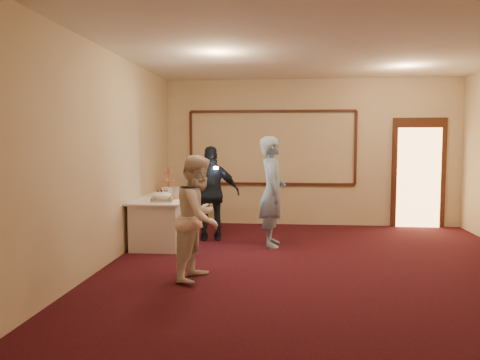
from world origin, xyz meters
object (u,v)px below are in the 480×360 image
object	(u,v)px
tart	(174,198)
woman	(199,217)
cupcake_stand	(168,182)
guest	(212,193)
pavlova_tray	(162,197)
plate_stack_b	(177,191)
plate_stack_a	(167,192)
man	(272,192)
buffet_table	(167,218)

from	to	relation	value
tart	woman	world-z (taller)	woman
cupcake_stand	guest	distance (m)	1.23
pavlova_tray	guest	xyz separation A→B (m)	(0.68, 0.78, -0.02)
cupcake_stand	woman	xyz separation A→B (m)	(1.16, -3.05, -0.17)
guest	pavlova_tray	bearing A→B (deg)	39.49
pavlova_tray	guest	world-z (taller)	guest
pavlova_tray	plate_stack_b	size ratio (longest dim) A/B	2.87
cupcake_stand	plate_stack_a	distance (m)	0.85
tart	woman	distance (m)	2.00
pavlova_tray	plate_stack_a	xyz separation A→B (m)	(-0.10, 0.70, 0.01)
man	guest	world-z (taller)	man
man	plate_stack_b	bearing A→B (deg)	68.32
woman	plate_stack_a	bearing A→B (deg)	35.04
tart	man	world-z (taller)	man
tart	guest	world-z (taller)	guest
buffet_table	man	world-z (taller)	man
guest	tart	bearing A→B (deg)	29.40
plate_stack_b	pavlova_tray	bearing A→B (deg)	-90.14
plate_stack_a	woman	xyz separation A→B (m)	(0.97, -2.23, -0.07)
woman	tart	bearing A→B (deg)	33.69
cupcake_stand	plate_stack_b	distance (m)	0.59
buffet_table	guest	distance (m)	0.90
plate_stack_a	guest	distance (m)	0.78
man	guest	xyz separation A→B (m)	(-1.06, 0.37, -0.08)
cupcake_stand	woman	size ratio (longest dim) A/B	0.32
plate_stack_a	plate_stack_b	world-z (taller)	plate_stack_a
cupcake_stand	plate_stack_b	bearing A→B (deg)	-60.00
cupcake_stand	man	xyz separation A→B (m)	(2.02, -1.12, -0.04)
tart	woman	bearing A→B (deg)	-67.88
plate_stack_b	tart	world-z (taller)	plate_stack_b
tart	plate_stack_b	bearing A→B (deg)	99.35
buffet_table	plate_stack_b	size ratio (longest dim) A/B	12.76
pavlova_tray	guest	size ratio (longest dim) A/B	0.30
pavlova_tray	plate_stack_b	bearing A→B (deg)	89.86
buffet_table	man	distance (m)	1.94
man	guest	size ratio (longest dim) A/B	1.10
buffet_table	plate_stack_a	xyz separation A→B (m)	(0.01, -0.01, 0.46)
guest	woman	bearing A→B (deg)	85.36
tart	guest	bearing A→B (deg)	38.89
tart	guest	distance (m)	0.72
man	buffet_table	bearing A→B (deg)	78.27
guest	cupcake_stand	bearing A→B (deg)	-47.40
pavlova_tray	cupcake_stand	xyz separation A→B (m)	(-0.29, 1.53, 0.10)
plate_stack_b	woman	bearing A→B (deg)	-71.20
plate_stack_b	guest	xyz separation A→B (m)	(0.67, -0.25, -0.02)
plate_stack_a	guest	world-z (taller)	guest
plate_stack_a	woman	size ratio (longest dim) A/B	0.13
woman	pavlova_tray	bearing A→B (deg)	41.25
man	tart	bearing A→B (deg)	90.73
guest	man	bearing A→B (deg)	151.35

